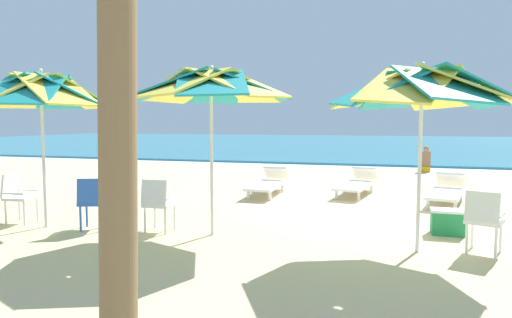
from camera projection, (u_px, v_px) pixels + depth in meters
ground_plane at (382, 211)px, 8.92m from camera, size 80.00×80.00×0.00m
sea at (384, 144)px, 34.77m from camera, size 80.00×36.00×0.10m
surf_foam at (383, 167)px, 17.25m from camera, size 80.00×0.70×0.01m
beach_umbrella_0 at (422, 89)px, 5.94m from camera, size 2.48×2.48×2.57m
plastic_chair_0 at (484, 218)px, 5.97m from camera, size 0.57×0.59×0.87m
beach_umbrella_1 at (211, 87)px, 6.85m from camera, size 2.54×2.54×2.64m
plastic_chair_1 at (158, 202)px, 7.18m from camera, size 0.46×0.49×0.87m
beach_umbrella_2 at (41, 92)px, 7.37m from camera, size 2.33×2.33×2.65m
plastic_chair_2 at (93, 200)px, 7.33m from camera, size 0.57×0.59×0.87m
plastic_chair_3 at (18, 195)px, 7.86m from camera, size 0.52×0.49×0.87m
sun_lounger_0 at (446, 191)px, 9.65m from camera, size 1.09×2.23×0.62m
sun_lounger_1 at (357, 183)px, 10.86m from camera, size 1.01×2.22×0.62m
sun_lounger_2 at (268, 183)px, 10.92m from camera, size 0.64×2.15×0.62m
cooler_box at (447, 222)px, 7.05m from camera, size 0.50×0.34×0.40m
beachgoer_seated at (425, 163)px, 15.91m from camera, size 0.30×0.93×0.92m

